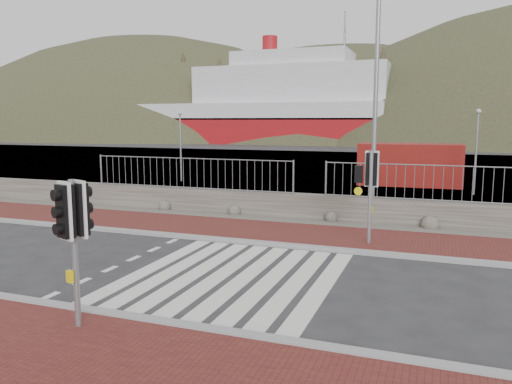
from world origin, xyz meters
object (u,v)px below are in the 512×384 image
at_px(ferry, 254,110).
at_px(traffic_signal_near, 73,223).
at_px(traffic_signal_far, 370,177).
at_px(shipping_container, 410,164).
at_px(streetlight, 381,74).

relative_size(ferry, traffic_signal_near, 19.25).
bearing_deg(traffic_signal_far, shipping_container, -90.83).
height_order(streetlight, shipping_container, streetlight).
bearing_deg(shipping_container, traffic_signal_far, -92.65).
height_order(ferry, shipping_container, ferry).
bearing_deg(streetlight, shipping_container, 89.84).
bearing_deg(shipping_container, streetlight, -94.39).
bearing_deg(shipping_container, ferry, 117.68).
bearing_deg(traffic_signal_far, streetlight, -86.30).
bearing_deg(traffic_signal_near, streetlight, 94.41).
distance_m(traffic_signal_far, streetlight, 5.19).
relative_size(traffic_signal_near, traffic_signal_far, 0.95).
xyz_separation_m(traffic_signal_far, shipping_container, (0.30, 14.71, -0.83)).
height_order(traffic_signal_near, shipping_container, traffic_signal_near).
relative_size(traffic_signal_near, streetlight, 0.28).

